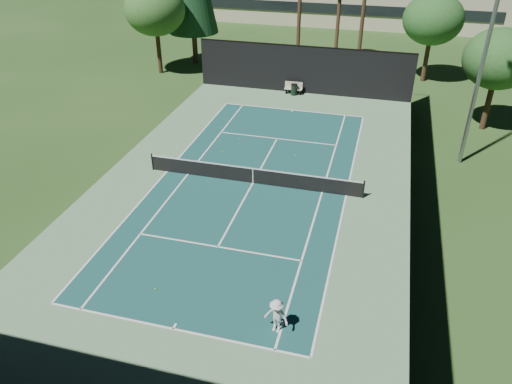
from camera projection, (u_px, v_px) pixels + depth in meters
ground at (253, 183)px, 29.46m from camera, size 160.00×160.00×0.00m
apron_slab at (253, 183)px, 29.46m from camera, size 18.00×32.00×0.01m
court_surface at (253, 183)px, 29.46m from camera, size 10.97×23.77×0.01m
court_lines at (253, 183)px, 29.45m from camera, size 11.07×23.87×0.01m
tennis_net at (253, 175)px, 29.17m from camera, size 12.90×0.10×1.10m
fence at (253, 152)px, 28.48m from camera, size 18.04×32.05×4.03m
player at (276, 316)px, 19.18m from camera, size 1.10×0.77×1.55m
tennis_ball_a at (156, 289)px, 21.59m from camera, size 0.08×0.08×0.08m
tennis_ball_b at (222, 152)px, 32.97m from camera, size 0.08×0.08×0.08m
tennis_ball_c at (295, 155)px, 32.57m from camera, size 0.06×0.06×0.06m
tennis_ball_d at (240, 139)px, 34.66m from camera, size 0.08×0.08×0.08m
park_bench at (293, 88)px, 42.22m from camera, size 1.50×0.45×1.02m
trash_bin at (294, 90)px, 42.00m from camera, size 0.56×0.56×0.95m
decid_tree_a at (433, 19)px, 42.63m from camera, size 5.12×5.12×7.62m
decid_tree_b at (499, 59)px, 33.65m from camera, size 4.80×4.80×7.14m
decid_tree_c at (155, 9)px, 44.48m from camera, size 5.44×5.44×8.09m
light_pole at (483, 62)px, 28.42m from camera, size 0.90×0.25×12.22m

